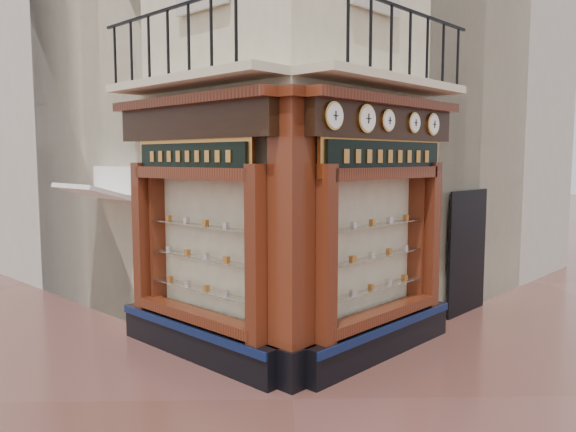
{
  "coord_description": "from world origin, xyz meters",
  "views": [
    {
      "loc": [
        -0.24,
        -6.9,
        3.07
      ],
      "look_at": [
        -0.0,
        2.0,
        2.15
      ],
      "focal_mm": 35.0,
      "sensor_mm": 36.0,
      "label": 1
    }
  ],
  "objects_px": {
    "clock_d": "(414,123)",
    "signboard_right": "(386,156)",
    "clock_e": "(433,124)",
    "clock_b": "(367,119)",
    "clock_c": "(388,120)",
    "clock_a": "(334,116)",
    "awning": "(97,325)",
    "signboard_left": "(191,156)",
    "corner_pilaster": "(291,243)"
  },
  "relations": [
    {
      "from": "clock_d",
      "to": "signboard_right",
      "type": "bearing_deg",
      "value": 169.15
    },
    {
      "from": "clock_d",
      "to": "clock_e",
      "type": "bearing_deg",
      "value": 0.0
    },
    {
      "from": "clock_e",
      "to": "signboard_right",
      "type": "distance_m",
      "value": 1.28
    },
    {
      "from": "clock_b",
      "to": "clock_c",
      "type": "distance_m",
      "value": 0.53
    },
    {
      "from": "clock_a",
      "to": "signboard_right",
      "type": "xyz_separation_m",
      "value": [
        0.92,
        1.07,
        -0.52
      ]
    },
    {
      "from": "clock_b",
      "to": "awning",
      "type": "relative_size",
      "value": 0.27
    },
    {
      "from": "clock_a",
      "to": "clock_c",
      "type": "bearing_deg",
      "value": 0.0
    },
    {
      "from": "clock_d",
      "to": "signboard_left",
      "type": "bearing_deg",
      "value": 140.52
    },
    {
      "from": "corner_pilaster",
      "to": "clock_e",
      "type": "bearing_deg",
      "value": -8.35
    },
    {
      "from": "corner_pilaster",
      "to": "clock_e",
      "type": "distance_m",
      "value": 3.38
    },
    {
      "from": "awning",
      "to": "signboard_right",
      "type": "bearing_deg",
      "value": -154.71
    },
    {
      "from": "corner_pilaster",
      "to": "clock_d",
      "type": "height_order",
      "value": "corner_pilaster"
    },
    {
      "from": "clock_e",
      "to": "awning",
      "type": "relative_size",
      "value": 0.25
    },
    {
      "from": "clock_c",
      "to": "clock_d",
      "type": "xyz_separation_m",
      "value": [
        0.51,
        0.51,
        0.0
      ]
    },
    {
      "from": "corner_pilaster",
      "to": "clock_d",
      "type": "bearing_deg",
      "value": -10.4
    },
    {
      "from": "clock_a",
      "to": "clock_b",
      "type": "height_order",
      "value": "clock_b"
    },
    {
      "from": "clock_a",
      "to": "clock_c",
      "type": "distance_m",
      "value": 1.26
    },
    {
      "from": "corner_pilaster",
      "to": "signboard_right",
      "type": "relative_size",
      "value": 1.78
    },
    {
      "from": "clock_e",
      "to": "signboard_left",
      "type": "bearing_deg",
      "value": 145.99
    },
    {
      "from": "clock_c",
      "to": "clock_e",
      "type": "height_order",
      "value": "clock_e"
    },
    {
      "from": "awning",
      "to": "clock_d",
      "type": "bearing_deg",
      "value": -149.88
    },
    {
      "from": "clock_d",
      "to": "signboard_left",
      "type": "distance_m",
      "value": 3.46
    },
    {
      "from": "signboard_right",
      "to": "clock_e",
      "type": "bearing_deg",
      "value": -5.44
    },
    {
      "from": "clock_d",
      "to": "clock_e",
      "type": "relative_size",
      "value": 0.89
    },
    {
      "from": "clock_a",
      "to": "clock_c",
      "type": "xyz_separation_m",
      "value": [
        0.89,
        0.89,
        -0.0
      ]
    },
    {
      "from": "clock_e",
      "to": "awning",
      "type": "bearing_deg",
      "value": 124.99
    },
    {
      "from": "clock_e",
      "to": "awning",
      "type": "xyz_separation_m",
      "value": [
        -5.86,
        1.03,
        -3.62
      ]
    },
    {
      "from": "clock_e",
      "to": "signboard_left",
      "type": "relative_size",
      "value": 0.18
    },
    {
      "from": "awning",
      "to": "clock_a",
      "type": "bearing_deg",
      "value": -170.16
    },
    {
      "from": "clock_b",
      "to": "clock_d",
      "type": "bearing_deg",
      "value": 0.0
    },
    {
      "from": "awning",
      "to": "signboard_left",
      "type": "xyz_separation_m",
      "value": [
        2.04,
        -1.78,
        3.1
      ]
    },
    {
      "from": "corner_pilaster",
      "to": "signboard_left",
      "type": "relative_size",
      "value": 2.04
    },
    {
      "from": "corner_pilaster",
      "to": "signboard_right",
      "type": "xyz_separation_m",
      "value": [
        1.46,
        1.01,
        1.15
      ]
    },
    {
      "from": "clock_c",
      "to": "signboard_right",
      "type": "height_order",
      "value": "clock_c"
    },
    {
      "from": "awning",
      "to": "signboard_left",
      "type": "distance_m",
      "value": 4.11
    },
    {
      "from": "signboard_left",
      "to": "awning",
      "type": "bearing_deg",
      "value": 3.9
    },
    {
      "from": "signboard_right",
      "to": "clock_c",
      "type": "bearing_deg",
      "value": -142.87
    },
    {
      "from": "signboard_left",
      "to": "clock_e",
      "type": "bearing_deg",
      "value": -124.01
    },
    {
      "from": "clock_c",
      "to": "awning",
      "type": "relative_size",
      "value": 0.22
    },
    {
      "from": "clock_b",
      "to": "clock_c",
      "type": "relative_size",
      "value": 1.23
    },
    {
      "from": "corner_pilaster",
      "to": "clock_b",
      "type": "relative_size",
      "value": 9.99
    },
    {
      "from": "clock_b",
      "to": "awning",
      "type": "bearing_deg",
      "value": 107.9
    },
    {
      "from": "clock_c",
      "to": "clock_e",
      "type": "relative_size",
      "value": 0.9
    },
    {
      "from": "corner_pilaster",
      "to": "signboard_left",
      "type": "bearing_deg",
      "value": 100.25
    },
    {
      "from": "clock_c",
      "to": "signboard_left",
      "type": "height_order",
      "value": "clock_c"
    },
    {
      "from": "clock_d",
      "to": "signboard_left",
      "type": "relative_size",
      "value": 0.16
    },
    {
      "from": "clock_e",
      "to": "awning",
      "type": "distance_m",
      "value": 6.96
    },
    {
      "from": "corner_pilaster",
      "to": "clock_b",
      "type": "bearing_deg",
      "value": -21.69
    },
    {
      "from": "clock_e",
      "to": "clock_a",
      "type": "bearing_deg",
      "value": -180.0
    },
    {
      "from": "clock_b",
      "to": "signboard_right",
      "type": "relative_size",
      "value": 0.18
    }
  ]
}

